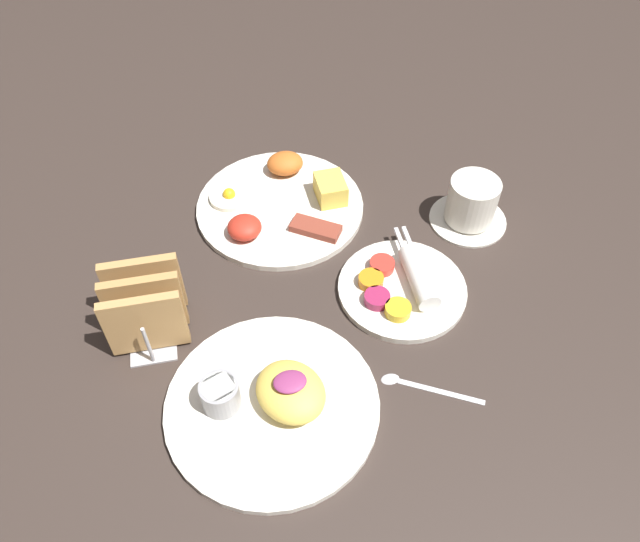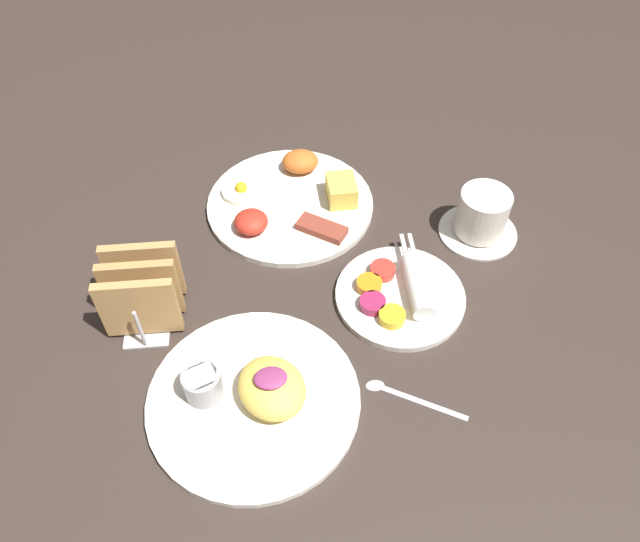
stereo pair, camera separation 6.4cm
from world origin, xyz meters
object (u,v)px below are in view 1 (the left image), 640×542
Objects in this scene: toast_rack at (146,307)px; coffee_cup at (471,204)px; plate_condiments at (403,287)px; plate_foreground at (272,401)px; plate_breakfast at (281,203)px.

toast_rack reaches higher than coffee_cup.
plate_condiments is 0.72× the size of plate_foreground.
plate_foreground is (-0.21, -0.14, 0.00)m from plate_condiments.
plate_breakfast is 0.36m from plate_foreground.
coffee_cup reaches higher than plate_foreground.
plate_condiments is at bearing -140.24° from coffee_cup.
coffee_cup is (0.35, 0.26, 0.02)m from plate_foreground.
coffee_cup is (0.49, 0.11, -0.01)m from toast_rack.
plate_condiments is 0.19m from coffee_cup.
plate_foreground is at bearing -145.68° from plate_condiments.
plate_breakfast is 0.25m from plate_condiments.
plate_breakfast is at bearing 78.89° from plate_foreground.
plate_foreground is 0.21m from toast_rack.
plate_breakfast is 1.00× the size of plate_foreground.
toast_rack is 0.97× the size of coffee_cup.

